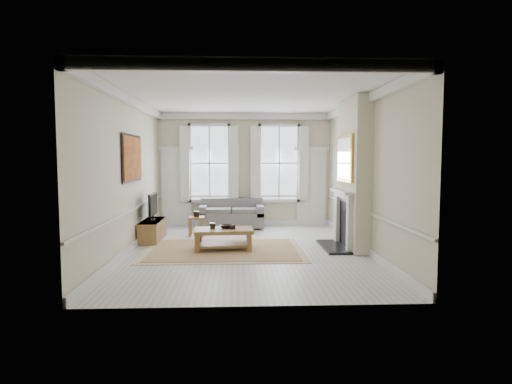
{
  "coord_description": "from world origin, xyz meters",
  "views": [
    {
      "loc": [
        -0.21,
        -9.39,
        2.06
      ],
      "look_at": [
        0.23,
        0.74,
        1.25
      ],
      "focal_mm": 30.0,
      "sensor_mm": 36.0,
      "label": 1
    }
  ],
  "objects_px": {
    "sofa": "(232,216)",
    "coffee_table": "(224,232)",
    "tv_stand": "(152,230)",
    "side_table": "(197,221)"
  },
  "relations": [
    {
      "from": "sofa",
      "to": "coffee_table",
      "type": "distance_m",
      "value": 3.06
    },
    {
      "from": "sofa",
      "to": "side_table",
      "type": "xyz_separation_m",
      "value": [
        -0.91,
        -1.23,
        0.04
      ]
    },
    {
      "from": "side_table",
      "to": "coffee_table",
      "type": "bearing_deg",
      "value": -66.94
    },
    {
      "from": "sofa",
      "to": "tv_stand",
      "type": "relative_size",
      "value": 1.31
    },
    {
      "from": "side_table",
      "to": "tv_stand",
      "type": "height_order",
      "value": "side_table"
    },
    {
      "from": "sofa",
      "to": "coffee_table",
      "type": "relative_size",
      "value": 1.38
    },
    {
      "from": "sofa",
      "to": "tv_stand",
      "type": "xyz_separation_m",
      "value": [
        -1.95,
        -1.83,
        -0.11
      ]
    },
    {
      "from": "side_table",
      "to": "coffee_table",
      "type": "height_order",
      "value": "side_table"
    },
    {
      "from": "sofa",
      "to": "side_table",
      "type": "relative_size",
      "value": 3.64
    },
    {
      "from": "sofa",
      "to": "coffee_table",
      "type": "xyz_separation_m",
      "value": [
        -0.14,
        -3.06,
        0.04
      ]
    }
  ]
}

